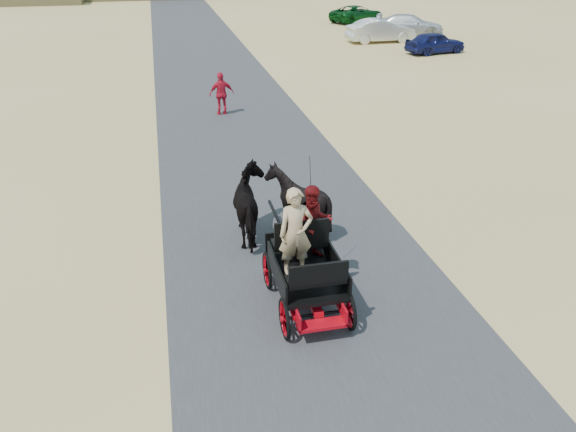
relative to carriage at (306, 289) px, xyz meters
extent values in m
plane|color=tan|center=(0.25, 0.52, -0.36)|extent=(140.00, 140.00, 0.00)
cube|color=#38383A|center=(0.25, 0.52, -0.35)|extent=(6.00, 140.00, 0.01)
imported|color=black|center=(-0.55, 3.00, 0.49)|extent=(0.91, 2.01, 1.70)
imported|color=black|center=(0.55, 3.00, 0.49)|extent=(1.37, 1.54, 1.70)
imported|color=tan|center=(-0.20, 0.05, 1.26)|extent=(0.66, 0.43, 1.80)
imported|color=#660C0F|center=(0.30, 0.60, 1.15)|extent=(0.77, 0.60, 1.58)
imported|color=red|center=(-0.06, 13.64, 0.50)|extent=(1.05, 0.53, 1.73)
imported|color=navy|center=(14.41, 24.01, 0.29)|extent=(4.02, 2.22, 1.30)
imported|color=silver|center=(12.57, 28.56, 0.40)|extent=(4.69, 1.75, 1.53)
imported|color=silver|center=(15.85, 31.15, 0.35)|extent=(5.25, 3.85, 1.41)
imported|color=#0C4C19|center=(14.17, 38.19, 0.32)|extent=(5.36, 4.14, 1.35)
camera|label=1|loc=(-2.38, -8.99, 6.30)|focal=35.00mm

